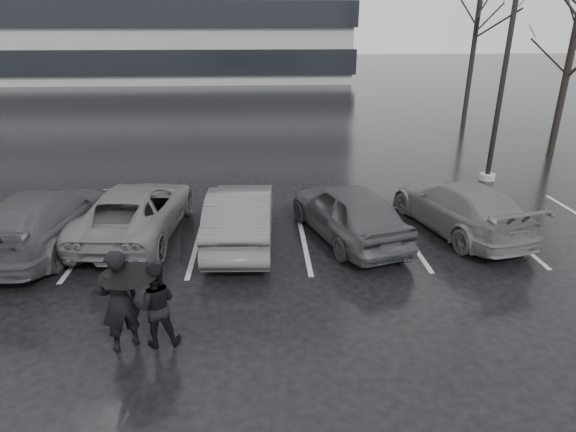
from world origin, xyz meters
The scene contains 14 objects.
ground centered at (0.00, 0.00, 0.00)m, with size 160.00×160.00×0.00m, color black.
car_main centered at (1.78, 2.11, 0.75)m, with size 1.76×4.38×1.49m, color black.
car_west_a centered at (-1.03, 2.04, 0.75)m, with size 1.58×4.52×1.49m, color #313133.
car_west_b centered at (-3.86, 2.64, 0.69)m, with size 2.29×4.96×1.38m, color #48484A.
car_west_c centered at (-6.00, 2.08, 0.74)m, with size 2.06×5.07×1.47m, color black.
car_east centered at (4.91, 2.44, 0.68)m, with size 1.91×4.71×1.37m, color #48484A.
pedestrian_left centered at (-2.96, -2.31, 0.95)m, with size 0.69×0.45×1.90m, color black.
pedestrian_right centered at (-2.37, -2.24, 0.78)m, with size 0.76×0.59×1.57m, color black.
umbrella centered at (-2.75, -2.28, 1.54)m, with size 1.00×1.00×1.69m.
lamp_post centered at (7.78, 6.86, 4.61)m, with size 0.55×0.55×10.08m.
stall_stripes centered at (-0.80, 2.50, 0.00)m, with size 19.72×5.00×0.00m.
tree_east centered at (12.00, 10.00, 4.00)m, with size 0.26×0.26×8.00m, color black.
tree_ne centered at (14.50, 14.00, 3.50)m, with size 0.26×0.26×7.00m, color black.
tree_north centered at (11.00, 17.00, 4.25)m, with size 0.26×0.26×8.50m, color black.
Camera 1 is at (-0.49, -9.54, 5.38)m, focal length 30.00 mm.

